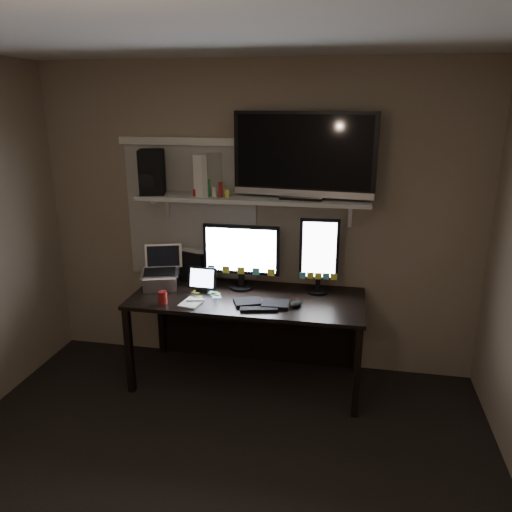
% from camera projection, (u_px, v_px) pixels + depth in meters
% --- Properties ---
extents(ceiling, '(3.60, 3.60, 0.00)m').
position_uv_depth(ceiling, '(172.00, 19.00, 2.02)').
color(ceiling, silver).
rests_on(ceiling, back_wall).
extents(back_wall, '(3.60, 0.00, 3.60)m').
position_uv_depth(back_wall, '(256.00, 221.00, 4.07)').
color(back_wall, '#7C6E59').
rests_on(back_wall, floor).
extents(window_blinds, '(1.10, 0.02, 1.10)m').
position_uv_depth(window_blinds, '(191.00, 212.00, 4.14)').
color(window_blinds, '#B5AEA2').
rests_on(window_blinds, back_wall).
extents(desk, '(1.80, 0.75, 0.73)m').
position_uv_depth(desk, '(251.00, 311.00, 4.04)').
color(desk, black).
rests_on(desk, floor).
extents(wall_shelf, '(1.80, 0.35, 0.03)m').
position_uv_depth(wall_shelf, '(252.00, 199.00, 3.85)').
color(wall_shelf, '#B5B5B0').
rests_on(wall_shelf, back_wall).
extents(monitor_landscape, '(0.62, 0.06, 0.54)m').
position_uv_depth(monitor_landscape, '(241.00, 256.00, 3.98)').
color(monitor_landscape, black).
rests_on(monitor_landscape, desk).
extents(monitor_portrait, '(0.31, 0.07, 0.61)m').
position_uv_depth(monitor_portrait, '(319.00, 256.00, 3.88)').
color(monitor_portrait, black).
rests_on(monitor_portrait, desk).
extents(keyboard, '(0.45, 0.25, 0.03)m').
position_uv_depth(keyboard, '(262.00, 303.00, 3.72)').
color(keyboard, black).
rests_on(keyboard, desk).
extents(mouse, '(0.11, 0.13, 0.04)m').
position_uv_depth(mouse, '(296.00, 304.00, 3.69)').
color(mouse, black).
rests_on(mouse, desk).
extents(notepad, '(0.16, 0.21, 0.01)m').
position_uv_depth(notepad, '(191.00, 303.00, 3.74)').
color(notepad, silver).
rests_on(notepad, desk).
extents(tablet, '(0.23, 0.11, 0.20)m').
position_uv_depth(tablet, '(203.00, 279.00, 3.96)').
color(tablet, black).
rests_on(tablet, desk).
extents(file_sorter, '(0.24, 0.17, 0.28)m').
position_uv_depth(file_sorter, '(194.00, 266.00, 4.16)').
color(file_sorter, black).
rests_on(file_sorter, desk).
extents(laptop, '(0.36, 0.32, 0.33)m').
position_uv_depth(laptop, '(160.00, 269.00, 4.00)').
color(laptop, silver).
rests_on(laptop, desk).
extents(cup, '(0.07, 0.07, 0.10)m').
position_uv_depth(cup, '(163.00, 298.00, 3.73)').
color(cup, maroon).
rests_on(cup, desk).
extents(sticky_notes, '(0.31, 0.24, 0.00)m').
position_uv_depth(sticky_notes, '(210.00, 297.00, 3.87)').
color(sticky_notes, yellow).
rests_on(sticky_notes, desk).
extents(tv, '(1.08, 0.31, 0.64)m').
position_uv_depth(tv, '(304.00, 156.00, 3.67)').
color(tv, black).
rests_on(tv, wall_shelf).
extents(game_console, '(0.16, 0.28, 0.32)m').
position_uv_depth(game_console, '(208.00, 174.00, 3.89)').
color(game_console, beige).
rests_on(game_console, wall_shelf).
extents(speaker, '(0.25, 0.27, 0.35)m').
position_uv_depth(speaker, '(152.00, 172.00, 3.92)').
color(speaker, black).
rests_on(speaker, wall_shelf).
extents(bottles, '(0.21, 0.07, 0.13)m').
position_uv_depth(bottles, '(211.00, 188.00, 3.81)').
color(bottles, '#A50F0C').
rests_on(bottles, wall_shelf).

